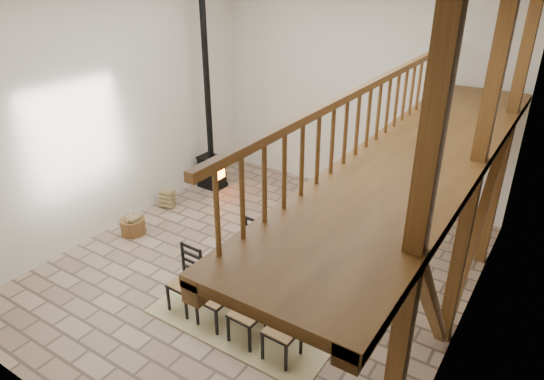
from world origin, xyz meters
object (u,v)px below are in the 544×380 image
Objects in this scene: dining_table at (260,286)px; log_basket at (133,225)px; wood_stove at (210,144)px; log_stack at (167,198)px.

dining_table is 4.66× the size of log_basket.
log_basket is at bearing -87.05° from wood_stove.
log_stack is (-0.15, -1.44, -0.92)m from wood_stove.
wood_stove is 9.91× the size of log_basket.
dining_table reaches higher than log_basket.
wood_stove is 11.27× the size of log_stack.
dining_table is at bearing -40.14° from wood_stove.
dining_table is at bearing -7.88° from log_basket.
log_stack is at bearing 100.28° from log_basket.
wood_stove is (-3.61, 3.18, 0.74)m from dining_table.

